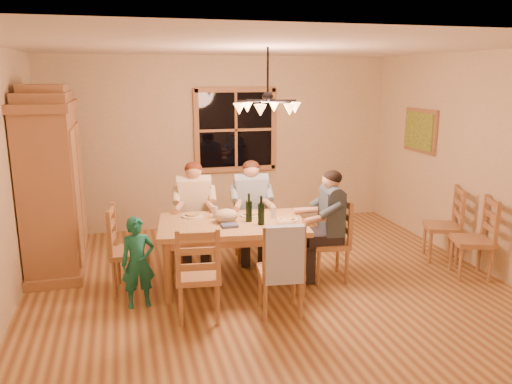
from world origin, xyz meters
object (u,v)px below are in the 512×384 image
object	(u,v)px
chair_end_right	(329,255)
chair_spare_back	(441,238)
chandelier	(268,106)
chair_far_left	(195,240)
chair_far_right	(251,237)
child	(138,262)
adult_slate_man	(330,212)
chair_near_left	(199,290)
armoire	(53,187)
adult_woman	(194,200)
chair_near_right	(280,285)
dining_table	(232,231)
chair_spare_front	(471,253)
adult_plaid_man	(251,198)
chair_end_left	(131,265)
wine_bottle_a	(249,208)
wine_bottle_b	(261,210)

from	to	relation	value
chair_end_right	chair_spare_back	world-z (taller)	same
chandelier	chair_far_left	size ratio (longest dim) A/B	0.78
chair_far_right	child	bearing A→B (deg)	41.90
adult_slate_man	chair_spare_back	world-z (taller)	adult_slate_man
chair_far_right	chair_near_left	distance (m)	1.74
armoire	adult_woman	world-z (taller)	armoire
chair_near_right	adult_slate_man	distance (m)	1.21
chair_near_right	chair_spare_back	world-z (taller)	same
chair_near_right	adult_woman	bearing A→B (deg)	117.90
dining_table	child	bearing A→B (deg)	-164.44
child	chair_spare_front	distance (m)	3.94
adult_plaid_man	adult_slate_man	bearing A→B (deg)	136.64
chair_far_right	chair_near_left	bearing A→B (deg)	64.80
adult_woman	chair_end_right	bearing A→B (deg)	153.43
chair_end_right	child	xyz separation A→B (m)	(-2.23, -0.16, 0.19)
chair_far_right	adult_slate_man	distance (m)	1.27
chair_end_left	wine_bottle_a	size ratio (longest dim) A/B	3.00
chair_far_left	wine_bottle_a	world-z (taller)	wine_bottle_a
chair_far_right	adult_plaid_man	distance (m)	0.54
chair_near_right	wine_bottle_a	distance (m)	1.03
chair_end_left	child	bearing A→B (deg)	15.62
armoire	chair_spare_back	size ratio (longest dim) A/B	2.32
chandelier	chair_spare_back	distance (m)	3.03
chandelier	adult_plaid_man	bearing A→B (deg)	88.35
armoire	chair_spare_back	xyz separation A→B (m)	(4.87, -0.99, -0.75)
adult_plaid_man	chair_spare_back	distance (m)	2.57
dining_table	wine_bottle_b	size ratio (longest dim) A/B	5.39
wine_bottle_a	chair_spare_back	bearing A→B (deg)	1.98
chandelier	chair_spare_front	distance (m)	3.06
chair_near_right	chandelier	bearing A→B (deg)	91.12
chair_far_right	chair_end_left	size ratio (longest dim) A/B	1.00
adult_woman	chandelier	bearing A→B (deg)	135.43
chair_end_left	wine_bottle_b	xyz separation A→B (m)	(1.44, -0.32, 0.62)
chair_near_right	adult_woman	world-z (taller)	adult_woman
chair_near_left	adult_plaid_man	bearing A→B (deg)	64.80
chair_near_right	child	size ratio (longest dim) A/B	1.01
armoire	chair_far_right	size ratio (longest dim) A/B	2.32
chair_near_right	chair_spare_front	world-z (taller)	same
chair_end_right	adult_slate_man	size ratio (longest dim) A/B	1.13
adult_woman	wine_bottle_b	size ratio (longest dim) A/B	2.65
chair_near_right	chair_spare_back	distance (m)	2.69
chair_near_right	wine_bottle_a	size ratio (longest dim) A/B	3.00
wine_bottle_b	dining_table	bearing A→B (deg)	149.40
chandelier	child	size ratio (longest dim) A/B	0.79
chair_near_right	child	xyz separation A→B (m)	(-1.40, 0.53, 0.19)
chair_end_left	adult_plaid_man	distance (m)	1.76
chair_end_right	wine_bottle_a	size ratio (longest dim) A/B	3.00
chandelier	chair_near_left	size ratio (longest dim) A/B	0.78
chair_far_left	chair_spare_front	size ratio (longest dim) A/B	1.00
chair_far_right	wine_bottle_b	size ratio (longest dim) A/B	3.00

